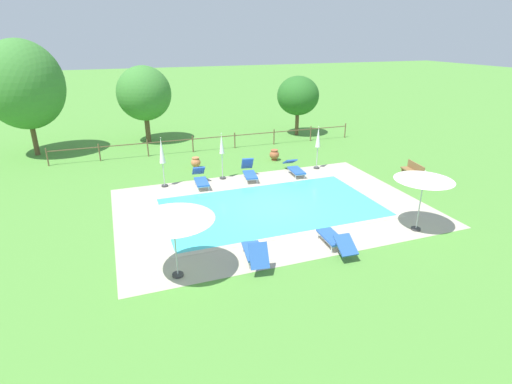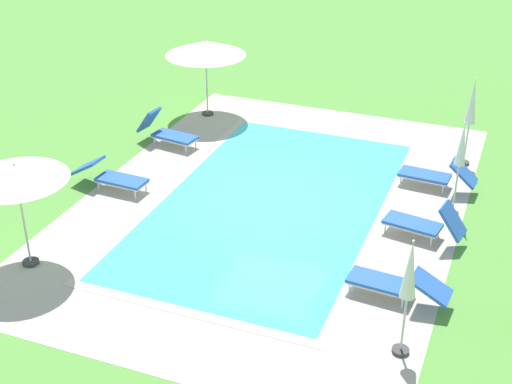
% 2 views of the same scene
% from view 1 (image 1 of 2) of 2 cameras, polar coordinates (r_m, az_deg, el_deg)
% --- Properties ---
extents(ground_plane, '(160.00, 160.00, 0.00)m').
position_cam_1_polar(ground_plane, '(17.52, 2.24, -2.17)').
color(ground_plane, '#518E38').
extents(pool_deck_paving, '(13.21, 9.14, 0.01)m').
position_cam_1_polar(pool_deck_paving, '(17.52, 2.24, -2.15)').
color(pool_deck_paving, '#B2A893').
rests_on(pool_deck_paving, ground).
extents(swimming_pool_water, '(9.28, 5.21, 0.01)m').
position_cam_1_polar(swimming_pool_water, '(17.52, 2.24, -2.15)').
color(swimming_pool_water, '#42CCD6').
rests_on(swimming_pool_water, ground).
extents(pool_coping_rim, '(9.76, 5.69, 0.01)m').
position_cam_1_polar(pool_coping_rim, '(17.51, 2.24, -2.14)').
color(pool_coping_rim, '#C0B59F').
rests_on(pool_coping_rim, ground).
extents(sun_lounger_north_near_steps, '(0.74, 2.01, 0.88)m').
position_cam_1_polar(sun_lounger_north_near_steps, '(20.00, -7.93, 1.90)').
color(sun_lounger_north_near_steps, '#2856A8').
rests_on(sun_lounger_north_near_steps, ground).
extents(sun_lounger_north_mid, '(0.70, 2.07, 0.76)m').
position_cam_1_polar(sun_lounger_north_mid, '(14.37, 11.29, -6.67)').
color(sun_lounger_north_mid, '#2856A8').
rests_on(sun_lounger_north_mid, ground).
extents(sun_lounger_north_far, '(0.76, 2.11, 0.72)m').
position_cam_1_polar(sun_lounger_north_far, '(21.59, 5.54, 3.45)').
color(sun_lounger_north_far, '#2856A8').
rests_on(sun_lounger_north_far, ground).
extents(sun_lounger_north_end, '(0.86, 1.89, 1.01)m').
position_cam_1_polar(sun_lounger_north_end, '(13.22, -0.16, -8.69)').
color(sun_lounger_north_end, '#2856A8').
rests_on(sun_lounger_north_end, ground).
extents(sun_lounger_south_near_corner, '(0.90, 1.91, 1.01)m').
position_cam_1_polar(sun_lounger_south_near_corner, '(20.78, -0.96, 2.94)').
color(sun_lounger_south_near_corner, '#2856A8').
rests_on(sun_lounger_south_near_corner, ground).
extents(patio_umbrella_open_foreground, '(2.50, 2.50, 2.46)m').
position_cam_1_polar(patio_umbrella_open_foreground, '(11.98, -11.85, -2.93)').
color(patio_umbrella_open_foreground, '#383838').
rests_on(patio_umbrella_open_foreground, ground).
extents(patio_umbrella_open_by_bench, '(2.16, 2.16, 2.43)m').
position_cam_1_polar(patio_umbrella_open_by_bench, '(15.92, 22.98, 2.10)').
color(patio_umbrella_open_by_bench, '#383838').
rests_on(patio_umbrella_open_by_bench, ground).
extents(patio_umbrella_closed_row_west, '(0.32, 0.32, 2.51)m').
position_cam_1_polar(patio_umbrella_closed_row_west, '(19.84, -13.33, 5.33)').
color(patio_umbrella_closed_row_west, '#383838').
rests_on(patio_umbrella_closed_row_west, ground).
extents(patio_umbrella_closed_row_mid_west, '(0.32, 0.32, 2.42)m').
position_cam_1_polar(patio_umbrella_closed_row_mid_west, '(22.34, 8.87, 7.35)').
color(patio_umbrella_closed_row_mid_west, '#383838').
rests_on(patio_umbrella_closed_row_mid_west, ground).
extents(patio_umbrella_closed_row_centre, '(0.32, 0.32, 2.45)m').
position_cam_1_polar(patio_umbrella_closed_row_centre, '(20.49, -4.93, 6.27)').
color(patio_umbrella_closed_row_centre, '#383838').
rests_on(patio_umbrella_closed_row_centre, ground).
extents(wooden_bench_lawn_side, '(0.68, 1.55, 0.87)m').
position_cam_1_polar(wooden_bench_lawn_side, '(22.24, 21.56, 2.84)').
color(wooden_bench_lawn_side, olive).
rests_on(wooden_bench_lawn_side, ground).
extents(terracotta_urn_near_fence, '(0.54, 0.54, 0.63)m').
position_cam_1_polar(terracotta_urn_near_fence, '(22.73, -8.62, 4.22)').
color(terracotta_urn_near_fence, '#C67547').
rests_on(terracotta_urn_near_fence, ground).
extents(terracotta_urn_by_tree, '(0.57, 0.57, 0.65)m').
position_cam_1_polar(terracotta_urn_by_tree, '(23.93, 2.64, 5.36)').
color(terracotta_urn_by_tree, '#A85B38').
rests_on(terracotta_urn_by_tree, ground).
extents(perimeter_fence, '(19.72, 0.08, 1.05)m').
position_cam_1_polar(perimeter_fence, '(26.17, -6.02, 7.43)').
color(perimeter_fence, brown).
rests_on(perimeter_fence, ground).
extents(tree_far_west, '(3.62, 3.62, 5.16)m').
position_cam_1_polar(tree_far_west, '(28.65, -15.74, 13.42)').
color(tree_far_west, brown).
rests_on(tree_far_west, ground).
extents(tree_west_mid, '(3.04, 3.04, 4.30)m').
position_cam_1_polar(tree_west_mid, '(29.91, 6.03, 13.54)').
color(tree_west_mid, brown).
rests_on(tree_west_mid, ground).
extents(tree_centre, '(4.61, 4.61, 6.88)m').
position_cam_1_polar(tree_centre, '(27.91, -30.36, 13.08)').
color(tree_centre, brown).
rests_on(tree_centre, ground).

